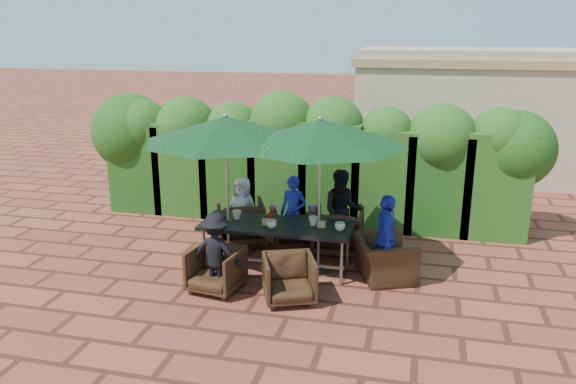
% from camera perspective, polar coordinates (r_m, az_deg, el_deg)
% --- Properties ---
extents(ground, '(80.00, 80.00, 0.00)m').
position_cam_1_polar(ground, '(9.19, -1.04, -7.34)').
color(ground, brown).
rests_on(ground, ground).
extents(dining_table, '(2.36, 0.90, 0.75)m').
position_cam_1_polar(dining_table, '(8.78, -1.18, -3.74)').
color(dining_table, black).
rests_on(dining_table, ground).
extents(umbrella_left, '(2.53, 2.53, 2.46)m').
position_cam_1_polar(umbrella_left, '(8.57, -6.37, 6.32)').
color(umbrella_left, gray).
rests_on(umbrella_left, ground).
extents(umbrella_right, '(2.57, 2.57, 2.46)m').
position_cam_1_polar(umbrella_right, '(8.26, 3.30, 6.03)').
color(umbrella_right, gray).
rests_on(umbrella_right, ground).
extents(chair_far_left, '(1.04, 1.01, 0.83)m').
position_cam_1_polar(chair_far_left, '(10.00, -4.84, -2.85)').
color(chair_far_left, black).
rests_on(chair_far_left, ground).
extents(chair_far_mid, '(0.87, 0.84, 0.71)m').
position_cam_1_polar(chair_far_mid, '(9.82, 0.65, -3.51)').
color(chair_far_mid, black).
rests_on(chair_far_mid, ground).
extents(chair_far_right, '(0.83, 0.78, 0.83)m').
position_cam_1_polar(chair_far_right, '(9.56, 5.12, -3.75)').
color(chair_far_right, black).
rests_on(chair_far_right, ground).
extents(chair_near_left, '(0.78, 0.75, 0.71)m').
position_cam_1_polar(chair_near_left, '(8.25, -7.35, -7.63)').
color(chair_near_left, black).
rests_on(chair_near_left, ground).
extents(chair_near_right, '(0.89, 0.86, 0.72)m').
position_cam_1_polar(chair_near_right, '(7.89, 0.13, -8.61)').
color(chair_near_right, black).
rests_on(chair_near_right, ground).
extents(chair_end_right, '(0.93, 1.12, 0.84)m').
position_cam_1_polar(chair_end_right, '(8.70, 9.68, -5.98)').
color(chair_end_right, black).
rests_on(chair_end_right, ground).
extents(adult_far_left, '(0.63, 0.43, 1.18)m').
position_cam_1_polar(adult_far_left, '(9.97, -4.63, -1.84)').
color(adult_far_left, silver).
rests_on(adult_far_left, ground).
extents(adult_far_mid, '(0.52, 0.44, 1.29)m').
position_cam_1_polar(adult_far_mid, '(9.59, 0.53, -2.17)').
color(adult_far_mid, '#202BB0').
rests_on(adult_far_mid, ground).
extents(adult_far_right, '(0.75, 0.54, 1.42)m').
position_cam_1_polar(adult_far_right, '(9.56, 5.53, -1.90)').
color(adult_far_right, black).
rests_on(adult_far_right, ground).
extents(adult_near_left, '(0.79, 0.42, 1.18)m').
position_cam_1_polar(adult_near_left, '(8.15, -7.26, -6.12)').
color(adult_near_left, black).
rests_on(adult_near_left, ground).
extents(adult_end_right, '(0.50, 0.84, 1.35)m').
position_cam_1_polar(adult_end_right, '(8.47, 9.92, -4.73)').
color(adult_end_right, '#202BB0').
rests_on(adult_end_right, ground).
extents(child_left, '(0.31, 0.28, 0.73)m').
position_cam_1_polar(child_left, '(9.86, -1.59, -3.36)').
color(child_left, '#DB4D8A').
rests_on(child_left, ground).
extents(child_right, '(0.34, 0.30, 0.78)m').
position_cam_1_polar(child_right, '(9.70, 2.62, -3.58)').
color(child_right, '#894AA0').
rests_on(child_right, ground).
extents(pedestrian_a, '(1.70, 1.25, 1.73)m').
position_cam_1_polar(pedestrian_a, '(12.75, 10.52, 3.21)').
color(pedestrian_a, '#227E3E').
rests_on(pedestrian_a, ground).
extents(pedestrian_b, '(0.83, 0.52, 1.72)m').
position_cam_1_polar(pedestrian_b, '(12.94, 15.13, 3.09)').
color(pedestrian_b, '#DB4D8A').
rests_on(pedestrian_b, ground).
extents(pedestrian_c, '(1.20, 0.71, 1.76)m').
position_cam_1_polar(pedestrian_c, '(12.93, 19.97, 2.77)').
color(pedestrian_c, '#929199').
rests_on(pedestrian_c, ground).
extents(cup_a, '(0.16, 0.16, 0.12)m').
position_cam_1_polar(cup_a, '(8.94, -7.39, -2.59)').
color(cup_a, beige).
rests_on(cup_a, dining_table).
extents(cup_b, '(0.15, 0.15, 0.14)m').
position_cam_1_polar(cup_b, '(9.00, -5.22, -2.32)').
color(cup_b, beige).
rests_on(cup_b, dining_table).
extents(cup_c, '(0.16, 0.16, 0.12)m').
position_cam_1_polar(cup_c, '(8.57, -1.68, -3.26)').
color(cup_c, beige).
rests_on(cup_c, dining_table).
extents(cup_d, '(0.15, 0.15, 0.14)m').
position_cam_1_polar(cup_d, '(8.70, 2.57, -2.94)').
color(cup_d, beige).
rests_on(cup_d, dining_table).
extents(cup_e, '(0.16, 0.16, 0.12)m').
position_cam_1_polar(cup_e, '(8.50, 5.30, -3.51)').
color(cup_e, beige).
rests_on(cup_e, dining_table).
extents(ketchup_bottle, '(0.04, 0.04, 0.17)m').
position_cam_1_polar(ketchup_bottle, '(8.79, -1.79, -2.61)').
color(ketchup_bottle, '#B20C0A').
rests_on(ketchup_bottle, dining_table).
extents(sauce_bottle, '(0.04, 0.04, 0.17)m').
position_cam_1_polar(sauce_bottle, '(8.79, -1.58, -2.60)').
color(sauce_bottle, '#4C230C').
rests_on(sauce_bottle, dining_table).
extents(serving_tray, '(0.35, 0.25, 0.02)m').
position_cam_1_polar(serving_tray, '(8.90, -7.06, -3.00)').
color(serving_tray, '#AA7A52').
rests_on(serving_tray, dining_table).
extents(number_block_left, '(0.12, 0.06, 0.10)m').
position_cam_1_polar(number_block_left, '(8.70, -2.21, -3.06)').
color(number_block_left, tan).
rests_on(number_block_left, dining_table).
extents(number_block_right, '(0.12, 0.06, 0.10)m').
position_cam_1_polar(number_block_right, '(8.61, 3.42, -3.30)').
color(number_block_right, tan).
rests_on(number_block_right, dining_table).
extents(hedge_wall, '(9.10, 1.60, 2.54)m').
position_cam_1_polar(hedge_wall, '(10.96, 1.04, 4.12)').
color(hedge_wall, '#1C3B10').
rests_on(hedge_wall, ground).
extents(building, '(6.20, 3.08, 3.20)m').
position_cam_1_polar(building, '(15.34, 18.67, 7.64)').
color(building, '#BAAA8A').
rests_on(building, ground).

